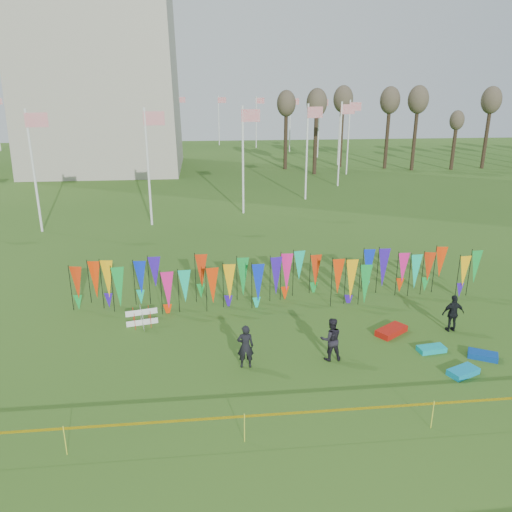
{
  "coord_description": "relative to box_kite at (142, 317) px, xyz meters",
  "views": [
    {
      "loc": [
        -3.1,
        -13.89,
        9.23
      ],
      "look_at": [
        -0.94,
        6.0,
        2.47
      ],
      "focal_mm": 35.0,
      "sensor_mm": 36.0,
      "label": 1
    }
  ],
  "objects": [
    {
      "name": "ground",
      "position": [
        5.74,
        -4.93,
        -0.36
      ],
      "size": [
        160.0,
        160.0,
        0.0
      ],
      "primitive_type": "plane",
      "color": "#284F16",
      "rests_on": "ground"
    },
    {
      "name": "flagpole_ring",
      "position": [
        -8.26,
        43.07,
        3.64
      ],
      "size": [
        57.4,
        56.16,
        8.0
      ],
      "color": "silver",
      "rests_on": "ground"
    },
    {
      "name": "banner_row",
      "position": [
        6.02,
        1.8,
        0.87
      ],
      "size": [
        18.64,
        0.64,
        2.11
      ],
      "color": "black",
      "rests_on": "ground"
    },
    {
      "name": "caution_tape_near",
      "position": [
        5.52,
        -7.5,
        0.42
      ],
      "size": [
        26.0,
        0.02,
        0.9
      ],
      "color": "#E5BC04",
      "rests_on": "ground"
    },
    {
      "name": "tree_line",
      "position": [
        37.74,
        39.07,
        5.81
      ],
      "size": [
        53.92,
        1.92,
        7.84
      ],
      "color": "#35271A",
      "rests_on": "ground"
    },
    {
      "name": "box_kite",
      "position": [
        0.0,
        0.0,
        0.0
      ],
      "size": [
        0.65,
        0.65,
        0.72
      ],
      "rotation": [
        0.0,
        0.0,
        0.22
      ],
      "color": "red",
      "rests_on": "ground"
    },
    {
      "name": "person_left",
      "position": [
        3.92,
        -3.63,
        0.44
      ],
      "size": [
        0.6,
        0.45,
        1.59
      ],
      "primitive_type": "imported",
      "rotation": [
        0.0,
        0.0,
        3.09
      ],
      "color": "black",
      "rests_on": "ground"
    },
    {
      "name": "person_mid",
      "position": [
        6.97,
        -3.45,
        0.44
      ],
      "size": [
        0.78,
        0.49,
        1.6
      ],
      "primitive_type": "imported",
      "rotation": [
        0.0,
        0.0,
        3.15
      ],
      "color": "black",
      "rests_on": "ground"
    },
    {
      "name": "person_right",
      "position": [
        12.34,
        -1.82,
        0.41
      ],
      "size": [
        0.9,
        0.52,
        1.53
      ],
      "primitive_type": "imported",
      "rotation": [
        0.0,
        0.0,
        3.16
      ],
      "color": "black",
      "rests_on": "ground"
    },
    {
      "name": "kite_bag_turquoise",
      "position": [
        11.21,
        -4.93,
        -0.25
      ],
      "size": [
        1.19,
        0.9,
        0.21
      ],
      "primitive_type": "cube",
      "rotation": [
        0.0,
        0.0,
        0.4
      ],
      "color": "#0C90C1",
      "rests_on": "ground"
    },
    {
      "name": "kite_bag_blue",
      "position": [
        12.47,
        -3.96,
        -0.25
      ],
      "size": [
        1.12,
        0.94,
        0.21
      ],
      "primitive_type": "cube",
      "rotation": [
        0.0,
        0.0,
        -0.5
      ],
      "color": "#093E9E",
      "rests_on": "ground"
    },
    {
      "name": "kite_bag_red",
      "position": [
        9.87,
        -1.8,
        -0.24
      ],
      "size": [
        1.46,
        1.27,
        0.25
      ],
      "primitive_type": "cube",
      "rotation": [
        0.0,
        0.0,
        0.6
      ],
      "color": "red",
      "rests_on": "ground"
    },
    {
      "name": "kite_bag_teal",
      "position": [
        10.83,
        -3.31,
        -0.26
      ],
      "size": [
        1.06,
        0.61,
        0.19
      ],
      "primitive_type": "cube",
      "rotation": [
        0.0,
        0.0,
        0.13
      ],
      "color": "#0CAEB5",
      "rests_on": "ground"
    }
  ]
}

